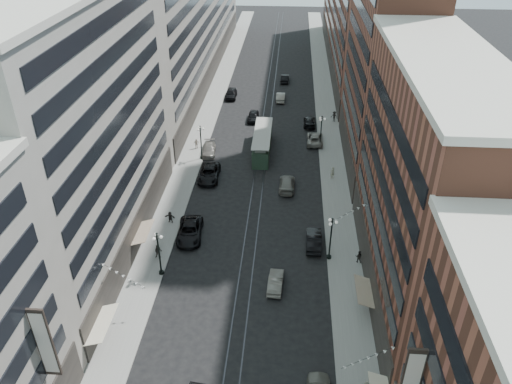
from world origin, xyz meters
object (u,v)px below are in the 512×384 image
(car_7, at_px, (209,173))
(pedestrian_5, at_px, (170,217))
(car_extra_0, at_px, (287,184))
(pedestrian_6, at_px, (196,144))
(lamppost_sw_far, at_px, (159,252))
(pedestrian_8, at_px, (332,173))
(car_10, at_px, (314,240))
(pedestrian_9, at_px, (334,116))
(car_11, at_px, (315,139))
(car_extra_2, at_px, (285,78))
(lamppost_se_mid, at_px, (321,131))
(car_13, at_px, (253,116))
(car_9, at_px, (231,94))
(pedestrian_7, at_px, (359,256))
(car_2, at_px, (190,231))
(car_8, at_px, (209,149))
(streetcar, at_px, (262,143))
(pedestrian_2, at_px, (158,251))
(lamppost_se_far, at_px, (331,237))
(car_14, at_px, (281,97))
(car_12, at_px, (309,121))
(lamppost_sw_mid, at_px, (201,141))
(car_extra_1, at_px, (276,282))

(car_7, xyz_separation_m, pedestrian_5, (-3.19, -11.39, 0.04))
(car_extra_0, bearing_deg, pedestrian_6, -35.72)
(lamppost_sw_far, height_order, pedestrian_8, lamppost_sw_far)
(car_10, distance_m, pedestrian_9, 36.67)
(pedestrian_6, relative_size, pedestrian_9, 0.86)
(car_11, distance_m, car_extra_2, 30.02)
(lamppost_se_mid, relative_size, car_13, 1.18)
(car_13, bearing_deg, car_extra_0, -73.57)
(car_9, distance_m, pedestrian_9, 22.37)
(lamppost_sw_far, bearing_deg, car_7, 84.44)
(lamppost_sw_far, xyz_separation_m, pedestrian_7, (21.66, 3.53, -2.17))
(lamppost_sw_far, distance_m, car_2, 7.59)
(car_2, height_order, pedestrian_8, pedestrian_8)
(car_8, relative_size, pedestrian_6, 3.10)
(car_10, distance_m, pedestrian_7, 5.71)
(streetcar, bearing_deg, pedestrian_2, -110.26)
(lamppost_se_mid, bearing_deg, lamppost_se_far, -90.00)
(streetcar, height_order, pedestrian_8, streetcar)
(car_8, xyz_separation_m, car_9, (0.76, 24.34, 0.14))
(pedestrian_9, bearing_deg, lamppost_sw_far, -95.38)
(car_8, bearing_deg, car_13, 61.07)
(car_13, xyz_separation_m, pedestrian_8, (12.99, -20.15, 0.29))
(pedestrian_6, distance_m, car_extra_2, 35.73)
(car_11, distance_m, car_14, 19.42)
(car_11, height_order, pedestrian_7, pedestrian_7)
(car_7, height_order, pedestrian_5, car_7)
(lamppost_se_far, distance_m, pedestrian_5, 20.48)
(car_12, bearing_deg, streetcar, 55.33)
(lamppost_sw_mid, height_order, car_2, lamppost_sw_mid)
(car_7, relative_size, car_extra_0, 1.17)
(pedestrian_9, bearing_deg, car_8, -124.92)
(car_10, bearing_deg, lamppost_sw_mid, -49.89)
(car_12, bearing_deg, pedestrian_9, -157.83)
(car_11, height_order, car_14, car_14)
(car_12, bearing_deg, car_11, 96.54)
(car_12, height_order, pedestrian_6, pedestrian_6)
(car_2, distance_m, pedestrian_7, 20.11)
(car_13, distance_m, pedestrian_5, 33.64)
(pedestrian_2, distance_m, car_10, 18.02)
(car_10, xyz_separation_m, pedestrian_8, (3.09, 15.90, 0.26))
(lamppost_sw_mid, relative_size, pedestrian_7, 3.54)
(car_2, bearing_deg, car_14, 73.51)
(car_extra_0, bearing_deg, car_12, -97.67)
(lamppost_se_far, relative_size, car_9, 1.07)
(car_7, relative_size, pedestrian_9, 3.26)
(car_extra_1, bearing_deg, car_11, -95.24)
(pedestrian_7, xyz_separation_m, pedestrian_9, (-0.37, 39.21, 0.17))
(streetcar, height_order, pedestrian_6, streetcar)
(lamppost_se_mid, distance_m, pedestrian_7, 28.74)
(lamppost_se_far, height_order, pedestrian_2, lamppost_se_far)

